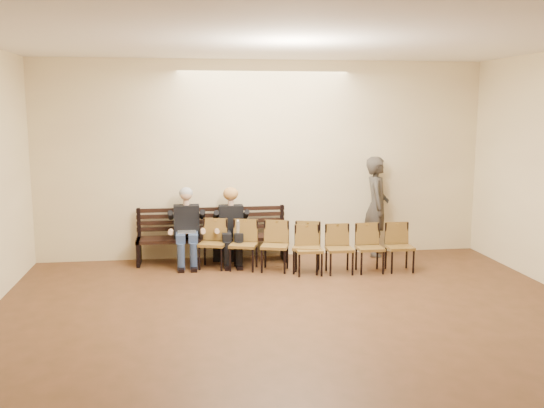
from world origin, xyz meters
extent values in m
plane|color=brown|center=(0.00, 0.00, 0.00)|extent=(10.00, 10.00, 0.00)
cube|color=#F8E7B2|center=(0.00, 5.00, 1.75)|extent=(8.00, 0.02, 3.50)
cube|color=white|center=(0.00, 0.00, 3.50)|extent=(8.00, 10.00, 0.02)
cube|color=black|center=(-0.95, 4.65, 0.23)|extent=(2.60, 0.90, 0.45)
cube|color=silver|center=(-1.39, 4.40, 0.56)|extent=(0.36, 0.30, 0.23)
cylinder|color=silver|center=(-0.53, 4.29, 0.56)|extent=(0.07, 0.07, 0.23)
cube|color=black|center=(-0.73, 4.75, 0.15)|extent=(0.43, 0.31, 0.30)
imported|color=#36312C|center=(2.03, 4.75, 1.04)|extent=(0.69, 0.87, 2.08)
cube|color=brown|center=(-0.21, 4.00, 0.41)|extent=(2.05, 1.03, 0.83)
cube|color=brown|center=(1.31, 3.63, 0.40)|extent=(1.94, 0.46, 0.80)
camera|label=1|loc=(-1.37, -5.70, 2.65)|focal=40.00mm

